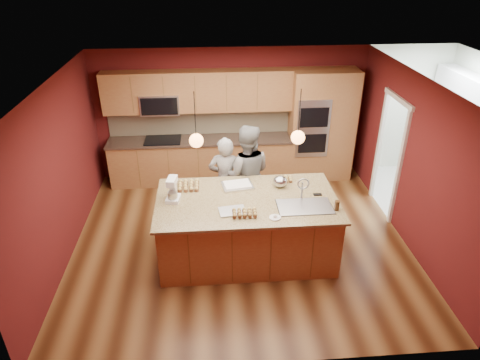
{
  "coord_description": "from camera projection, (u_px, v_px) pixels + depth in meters",
  "views": [
    {
      "loc": [
        -0.48,
        -5.9,
        4.34
      ],
      "look_at": [
        -0.02,
        -0.1,
        1.2
      ],
      "focal_mm": 32.0,
      "sensor_mm": 36.0,
      "label": 1
    }
  ],
  "objects": [
    {
      "name": "cupcakes_right",
      "position": [
        288.0,
        179.0,
        6.98
      ],
      "size": [
        0.14,
        0.21,
        0.06
      ],
      "primitive_type": null,
      "color": "tan",
      "rests_on": "island"
    },
    {
      "name": "plate",
      "position": [
        275.0,
        218.0,
        6.01
      ],
      "size": [
        0.17,
        0.17,
        0.01
      ],
      "primitive_type": "cylinder",
      "color": "silver",
      "rests_on": "island"
    },
    {
      "name": "washer",
      "position": [
        457.0,
        176.0,
        8.09
      ],
      "size": [
        0.84,
        0.86,
        1.12
      ],
      "primitive_type": "cube",
      "rotation": [
        0.0,
        0.0,
        -0.24
      ],
      "color": "white",
      "rests_on": "floor"
    },
    {
      "name": "sheet_cake",
      "position": [
        237.0,
        185.0,
        6.81
      ],
      "size": [
        0.52,
        0.42,
        0.05
      ],
      "rotation": [
        0.0,
        0.0,
        0.16
      ],
      "color": "silver",
      "rests_on": "island"
    },
    {
      "name": "wall_back",
      "position": [
        231.0,
        114.0,
        8.82
      ],
      "size": [
        5.5,
        0.0,
        5.5
      ],
      "primitive_type": "plane",
      "rotation": [
        1.57,
        0.0,
        0.0
      ],
      "color": "#521314",
      "rests_on": "ground"
    },
    {
      "name": "oven_column",
      "position": [
        321.0,
        126.0,
        8.78
      ],
      "size": [
        1.3,
        0.62,
        2.3
      ],
      "color": "brown",
      "rests_on": "floor"
    },
    {
      "name": "floor",
      "position": [
        240.0,
        239.0,
        7.27
      ],
      "size": [
        5.5,
        5.5,
        0.0
      ],
      "primitive_type": "plane",
      "color": "#40210F",
      "rests_on": "ground"
    },
    {
      "name": "pendant_right",
      "position": [
        298.0,
        137.0,
        6.04
      ],
      "size": [
        0.2,
        0.2,
        0.8
      ],
      "color": "black",
      "rests_on": "ceiling"
    },
    {
      "name": "stand_mixer",
      "position": [
        173.0,
        191.0,
        6.38
      ],
      "size": [
        0.23,
        0.29,
        0.37
      ],
      "rotation": [
        0.0,
        0.0,
        -0.16
      ],
      "color": "white",
      "rests_on": "island"
    },
    {
      "name": "wall_left",
      "position": [
        59.0,
        175.0,
        6.44
      ],
      "size": [
        0.0,
        5.0,
        5.0
      ],
      "primitive_type": "plane",
      "rotation": [
        1.57,
        0.0,
        1.57
      ],
      "color": "#521314",
      "rests_on": "ground"
    },
    {
      "name": "cooling_rack",
      "position": [
        232.0,
        211.0,
        6.16
      ],
      "size": [
        0.41,
        0.32,
        0.02
      ],
      "primitive_type": "cube",
      "rotation": [
        0.0,
        0.0,
        0.13
      ],
      "color": "#B2B3B9",
      "rests_on": "island"
    },
    {
      "name": "person_right",
      "position": [
        246.0,
        174.0,
        7.41
      ],
      "size": [
        0.95,
        0.78,
        1.81
      ],
      "primitive_type": "imported",
      "rotation": [
        0.0,
        0.0,
        3.03
      ],
      "color": "slate",
      "rests_on": "floor"
    },
    {
      "name": "phone",
      "position": [
        317.0,
        194.0,
        6.58
      ],
      "size": [
        0.13,
        0.07,
        0.01
      ],
      "primitive_type": "cube",
      "rotation": [
        0.0,
        0.0,
        -0.01
      ],
      "color": "black",
      "rests_on": "island"
    },
    {
      "name": "cupcakes_left",
      "position": [
        188.0,
        185.0,
        6.77
      ],
      "size": [
        0.35,
        0.35,
        0.08
      ],
      "primitive_type": null,
      "color": "tan",
      "rests_on": "island"
    },
    {
      "name": "wall_front",
      "position": [
        260.0,
        276.0,
        4.44
      ],
      "size": [
        5.5,
        0.0,
        5.5
      ],
      "primitive_type": "plane",
      "rotation": [
        -1.57,
        0.0,
        0.0
      ],
      "color": "#521314",
      "rests_on": "ground"
    },
    {
      "name": "tumbler",
      "position": [
        337.0,
        206.0,
        6.17
      ],
      "size": [
        0.07,
        0.07,
        0.15
      ],
      "primitive_type": "cylinder",
      "color": "#3D2612",
      "rests_on": "island"
    },
    {
      "name": "dryer",
      "position": [
        441.0,
        163.0,
        8.71
      ],
      "size": [
        0.67,
        0.68,
        1.03
      ],
      "primitive_type": "cube",
      "rotation": [
        0.0,
        0.0,
        -0.04
      ],
      "color": "white",
      "rests_on": "floor"
    },
    {
      "name": "doorway_trim",
      "position": [
        388.0,
        158.0,
        7.66
      ],
      "size": [
        0.08,
        1.11,
        2.2
      ],
      "primitive_type": null,
      "color": "silver",
      "rests_on": "wall_right"
    },
    {
      "name": "cupcakes_rack",
      "position": [
        245.0,
        213.0,
        6.05
      ],
      "size": [
        0.37,
        0.22,
        0.07
      ],
      "primitive_type": null,
      "color": "tan",
      "rests_on": "island"
    },
    {
      "name": "mixing_bowl",
      "position": [
        280.0,
        181.0,
        6.78
      ],
      "size": [
        0.22,
        0.22,
        0.19
      ],
      "primitive_type": "ellipsoid",
      "color": "#B0B4B7",
      "rests_on": "island"
    },
    {
      "name": "person_left",
      "position": [
        225.0,
        180.0,
        7.44
      ],
      "size": [
        0.64,
        0.47,
        1.6
      ],
      "primitive_type": "imported",
      "rotation": [
        0.0,
        0.0,
        2.99
      ],
      "color": "black",
      "rests_on": "floor"
    },
    {
      "name": "ceiling",
      "position": [
        241.0,
        82.0,
        5.99
      ],
      "size": [
        5.5,
        5.5,
        0.0
      ],
      "primitive_type": "plane",
      "rotation": [
        3.14,
        0.0,
        0.0
      ],
      "color": "silver",
      "rests_on": "ground"
    },
    {
      "name": "laundry_room",
      "position": [
        475.0,
        100.0,
        7.7
      ],
      "size": [
        2.6,
        2.7,
        2.7
      ],
      "color": "beige",
      "rests_on": "ground"
    },
    {
      "name": "cabinet_run",
      "position": [
        199.0,
        136.0,
        8.73
      ],
      "size": [
        3.74,
        0.64,
        2.3
      ],
      "color": "brown",
      "rests_on": "floor"
    },
    {
      "name": "island",
      "position": [
        248.0,
        227.0,
        6.7
      ],
      "size": [
        2.75,
        1.53,
        1.39
      ],
      "color": "brown",
      "rests_on": "floor"
    },
    {
      "name": "wall_right",
      "position": [
        412.0,
        162.0,
        6.82
      ],
      "size": [
        0.0,
        5.0,
        5.0
      ],
      "primitive_type": "plane",
      "rotation": [
        1.57,
        0.0,
        -1.57
      ],
      "color": "#521314",
      "rests_on": "ground"
    },
    {
      "name": "pendant_left",
      "position": [
        196.0,
        140.0,
        5.94
      ],
      "size": [
        0.2,
        0.2,
        0.8
      ],
      "color": "black",
      "rests_on": "ceiling"
    }
  ]
}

